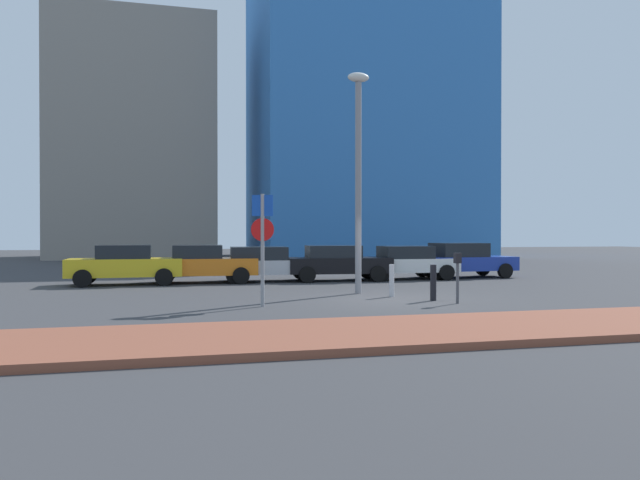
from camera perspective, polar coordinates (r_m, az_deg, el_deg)
ground_plane at (r=17.36m, az=7.02°, el=-5.69°), size 120.00×120.00×0.00m
sidewalk_brick at (r=12.18m, az=16.96°, el=-8.06°), size 40.00×3.26×0.14m
parked_car_yellow at (r=23.24m, az=-18.27°, el=-2.23°), size 4.12×1.92×1.48m
parked_car_orange at (r=23.41m, az=-11.30°, el=-2.22°), size 4.18×2.19×1.47m
parked_car_silver at (r=23.70m, az=-5.24°, el=-2.22°), size 4.22×2.28×1.39m
parked_car_black at (r=23.96m, az=1.68°, el=-2.15°), size 4.26×2.12×1.43m
parked_car_white at (r=25.00m, az=8.32°, el=-2.09°), size 4.12×2.12×1.39m
parked_car_blue at (r=26.40m, az=13.49°, el=-1.87°), size 4.52×2.11×1.51m
parking_sign_post at (r=15.47m, az=-5.56°, el=0.42°), size 0.59×0.17×2.94m
parking_meter at (r=16.54m, az=13.11°, el=-2.90°), size 0.18×0.14×1.38m
street_lamp at (r=18.96m, az=3.71°, el=7.34°), size 0.70×0.36×7.02m
traffic_bollard_near at (r=17.14m, az=10.86°, el=-4.06°), size 0.18×0.18×1.02m
traffic_bollard_mid at (r=18.01m, az=6.92°, el=-3.89°), size 0.15×0.15×0.98m
building_colorful_midrise at (r=52.46m, az=4.09°, el=13.50°), size 18.30×14.06×27.24m
building_under_construction at (r=51.25m, az=-17.31°, el=8.95°), size 12.38×10.86×18.76m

